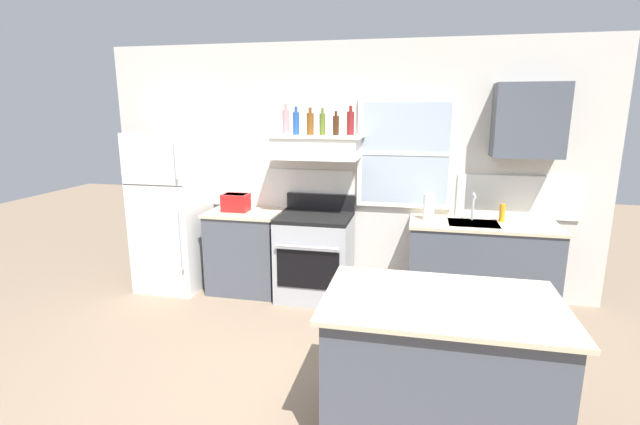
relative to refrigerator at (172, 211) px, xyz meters
name	(u,v)px	position (x,y,z in m)	size (l,w,h in m)	color
ground_plane	(290,403)	(1.90, -1.84, -0.88)	(16.00, 16.00, 0.00)	#7A6651
back_wall	(347,170)	(1.93, 0.39, 0.47)	(5.40, 0.11, 2.70)	beige
refrigerator	(172,211)	(0.00, 0.00, 0.00)	(0.70, 0.72, 1.76)	white
counter_left_of_stove	(246,251)	(0.85, 0.06, -0.43)	(0.79, 0.63, 0.91)	#474C56
toaster	(236,202)	(0.75, 0.05, 0.13)	(0.30, 0.20, 0.19)	red
stove_range	(315,256)	(1.65, 0.02, -0.42)	(0.76, 0.69, 1.09)	#9EA0A5
range_hood_shelf	(317,147)	(1.65, 0.12, 0.74)	(0.96, 0.52, 0.24)	white
bottle_rose_pink	(286,122)	(1.31, 0.16, 0.99)	(0.07, 0.07, 0.31)	#C67F84
bottle_blue_liqueur	(296,123)	(1.44, 0.09, 0.98)	(0.07, 0.07, 0.29)	#1E478C
bottle_amber_wine	(310,123)	(1.59, 0.08, 0.98)	(0.07, 0.07, 0.28)	brown
bottle_olive_oil_square	(322,124)	(1.71, 0.10, 0.98)	(0.06, 0.06, 0.27)	#4C601E
bottle_brown_stout	(336,125)	(1.86, 0.09, 0.96)	(0.06, 0.06, 0.24)	#381E0F
bottle_red_label_wine	(350,123)	(1.99, 0.18, 0.99)	(0.07, 0.07, 0.29)	maroon
counter_right_with_sink	(480,267)	(3.35, 0.06, -0.42)	(1.43, 0.63, 0.91)	#474C56
sink_faucet	(473,203)	(3.25, 0.16, 0.20)	(0.03, 0.17, 0.28)	silver
paper_towel_roll	(429,207)	(2.81, 0.06, 0.16)	(0.11, 0.11, 0.27)	white
dish_soap_bottle	(502,213)	(3.53, 0.16, 0.12)	(0.06, 0.06, 0.18)	orange
kitchen_island	(438,368)	(2.87, -1.93, -0.42)	(1.40, 0.90, 0.91)	#474C56
upper_cabinet_right	(529,121)	(3.70, 0.20, 1.02)	(0.64, 0.32, 0.70)	#474C56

